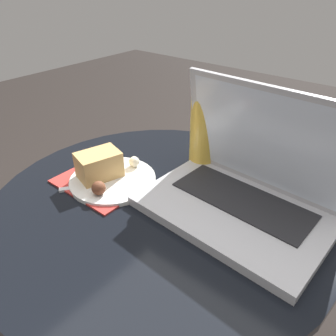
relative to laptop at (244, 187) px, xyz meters
The scene contains 6 objects.
table 0.25m from the laptop, 147.85° to the right, with size 0.68×0.68×0.57m.
napkin 0.31m from the laptop, 156.50° to the right, with size 0.19×0.13×0.00m.
laptop is the anchor object (origin of this frame).
beer_glass 0.19m from the laptop, 149.09° to the left, with size 0.07×0.07×0.21m.
snack_plate 0.29m from the laptop, 159.86° to the right, with size 0.19×0.19×0.07m.
fork 0.29m from the laptop, 156.90° to the right, with size 0.11×0.15×0.00m.
Camera 1 is at (0.34, -0.40, 0.97)m, focal length 35.00 mm.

